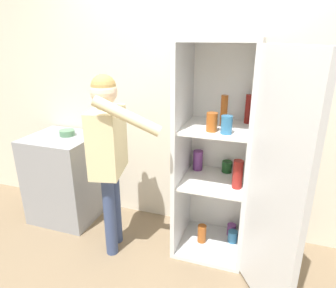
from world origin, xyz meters
name	(u,v)px	position (x,y,z in m)	size (l,w,h in m)	color
wall_back	(196,98)	(0.00, 0.98, 1.27)	(7.00, 0.06, 2.55)	beige
refrigerator	(228,159)	(0.36, 0.57, 0.89)	(0.93, 1.08, 1.80)	silver
person	(109,145)	(-0.56, 0.34, 0.98)	(0.67, 0.52, 1.54)	#384770
counter	(65,177)	(-1.27, 0.64, 0.44)	(0.63, 0.58, 0.89)	gray
bowl	(67,133)	(-1.22, 0.69, 0.91)	(0.14, 0.14, 0.06)	#517F5B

